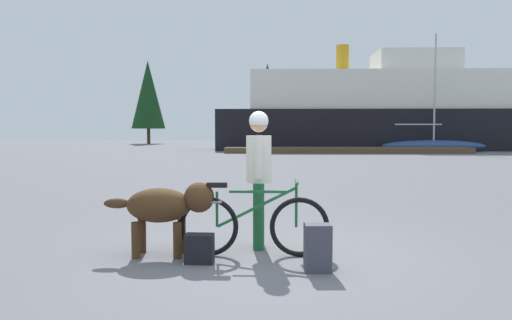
# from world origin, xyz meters

# --- Properties ---
(ground_plane) EXTENTS (160.00, 160.00, 0.00)m
(ground_plane) POSITION_xyz_m (0.00, 0.00, 0.00)
(ground_plane) COLOR slate
(bicycle) EXTENTS (1.79, 0.44, 0.91)m
(bicycle) POSITION_xyz_m (-0.27, 0.07, 0.39)
(bicycle) COLOR black
(bicycle) RESTS_ON ground_plane
(person_cyclist) EXTENTS (0.32, 0.53, 1.74)m
(person_cyclist) POSITION_xyz_m (-0.21, 0.48, 1.06)
(person_cyclist) COLOR #19592D
(person_cyclist) RESTS_ON ground_plane
(dog) EXTENTS (1.33, 0.48, 0.88)m
(dog) POSITION_xyz_m (-1.30, 0.08, 0.60)
(dog) COLOR #472D19
(dog) RESTS_ON ground_plane
(backpack) EXTENTS (0.29, 0.21, 0.51)m
(backpack) POSITION_xyz_m (0.44, -0.51, 0.25)
(backpack) COLOR #3F3F4C
(backpack) RESTS_ON ground_plane
(handbag_pannier) EXTENTS (0.33, 0.19, 0.33)m
(handbag_pannier) POSITION_xyz_m (-0.87, -0.24, 0.17)
(handbag_pannier) COLOR black
(handbag_pannier) RESTS_ON ground_plane
(dock_pier) EXTENTS (17.54, 2.79, 0.40)m
(dock_pier) POSITION_xyz_m (5.57, 28.40, 0.20)
(dock_pier) COLOR brown
(dock_pier) RESTS_ON ground_plane
(ferry_boat) EXTENTS (27.92, 7.31, 8.96)m
(ferry_boat) POSITION_xyz_m (9.76, 34.89, 3.17)
(ferry_boat) COLOR black
(ferry_boat) RESTS_ON ground_plane
(sailboat_moored) EXTENTS (7.88, 2.21, 8.94)m
(sailboat_moored) POSITION_xyz_m (12.56, 30.22, 0.50)
(sailboat_moored) COLOR navy
(sailboat_moored) RESTS_ON ground_plane
(pine_tree_far_left) EXTENTS (4.37, 4.37, 10.89)m
(pine_tree_far_left) POSITION_xyz_m (-15.85, 55.06, 6.44)
(pine_tree_far_left) COLOR #4C331E
(pine_tree_far_left) RESTS_ON ground_plane
(pine_tree_center) EXTENTS (4.07, 4.07, 10.15)m
(pine_tree_center) POSITION_xyz_m (-0.19, 52.98, 6.35)
(pine_tree_center) COLOR #4C331E
(pine_tree_center) RESTS_ON ground_plane
(pine_tree_far_right) EXTENTS (3.49, 3.49, 11.37)m
(pine_tree_far_right) POSITION_xyz_m (20.53, 56.16, 6.87)
(pine_tree_far_right) COLOR #4C331E
(pine_tree_far_right) RESTS_ON ground_plane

